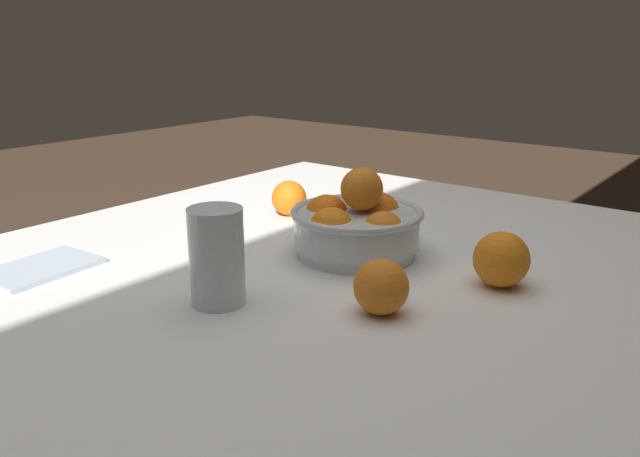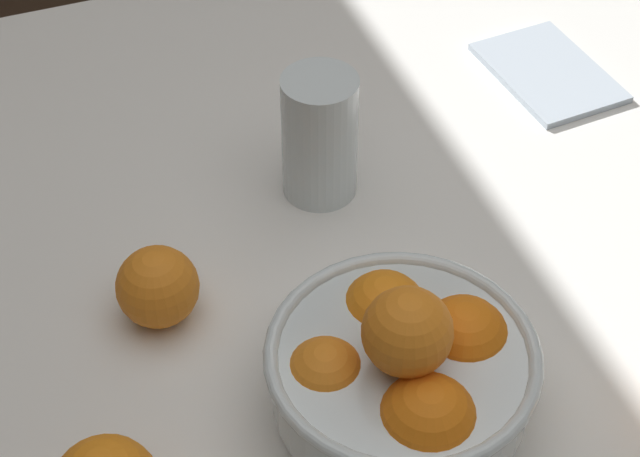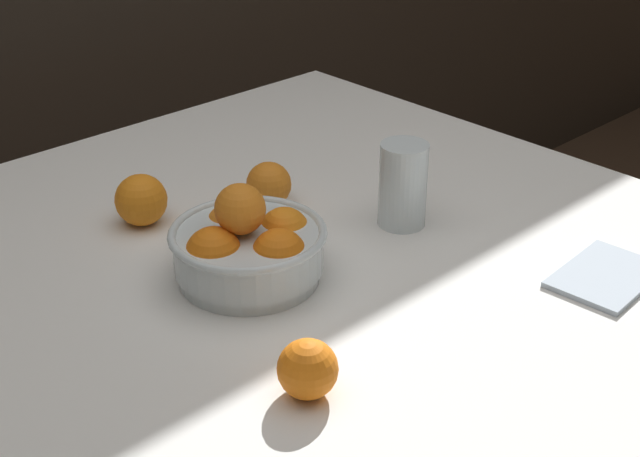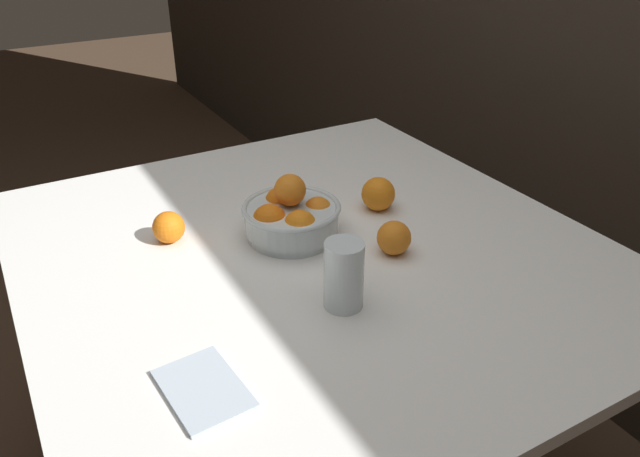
# 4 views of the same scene
# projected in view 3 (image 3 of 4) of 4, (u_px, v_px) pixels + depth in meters

# --- Properties ---
(dining_table) EXTENTS (1.27, 1.19, 0.78)m
(dining_table) POSITION_uv_depth(u_px,v_px,m) (278.00, 299.00, 1.33)
(dining_table) COLOR white
(dining_table) RESTS_ON ground_plane
(fruit_bowl) EXTENTS (0.22, 0.22, 0.15)m
(fruit_bowl) POSITION_uv_depth(u_px,v_px,m) (249.00, 247.00, 1.22)
(fruit_bowl) COLOR silver
(fruit_bowl) RESTS_ON dining_table
(juice_glass) EXTENTS (0.07, 0.07, 0.13)m
(juice_glass) POSITION_uv_depth(u_px,v_px,m) (403.00, 190.00, 1.36)
(juice_glass) COLOR #F4A314
(juice_glass) RESTS_ON dining_table
(orange_loose_near_bowl) EXTENTS (0.07, 0.07, 0.07)m
(orange_loose_near_bowl) POSITION_uv_depth(u_px,v_px,m) (308.00, 369.00, 1.01)
(orange_loose_near_bowl) COLOR orange
(orange_loose_near_bowl) RESTS_ON dining_table
(orange_loose_front) EXTENTS (0.08, 0.08, 0.08)m
(orange_loose_front) POSITION_uv_depth(u_px,v_px,m) (141.00, 200.00, 1.37)
(orange_loose_front) COLOR orange
(orange_loose_front) RESTS_ON dining_table
(orange_loose_aside) EXTENTS (0.07, 0.07, 0.07)m
(orange_loose_aside) POSITION_uv_depth(u_px,v_px,m) (269.00, 184.00, 1.43)
(orange_loose_aside) COLOR orange
(orange_loose_aside) RESTS_ON dining_table
(napkin) EXTENTS (0.17, 0.12, 0.01)m
(napkin) POSITION_uv_depth(u_px,v_px,m) (606.00, 276.00, 1.24)
(napkin) COLOR silver
(napkin) RESTS_ON dining_table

